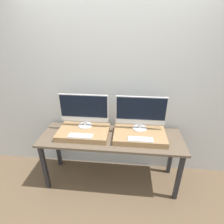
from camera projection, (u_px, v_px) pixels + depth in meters
name	position (u px, v px, depth m)	size (l,w,h in m)	color
ground_plane	(109.00, 196.00, 2.35)	(12.00, 12.00, 0.00)	brown
wall_back	(114.00, 88.00, 2.37)	(8.00, 0.04, 2.60)	silver
workbench	(111.00, 142.00, 2.32)	(1.86, 0.58, 0.76)	brown
wooden_riser_left	(84.00, 132.00, 2.31)	(0.66, 0.42, 0.07)	#99754C
monitor_left	(84.00, 110.00, 2.28)	(0.64, 0.18, 0.46)	silver
keyboard_left	(80.00, 136.00, 2.16)	(0.30, 0.10, 0.01)	silver
wooden_riser_right	(140.00, 135.00, 2.25)	(0.66, 0.42, 0.07)	#99754C
monitor_right	(141.00, 112.00, 2.22)	(0.64, 0.18, 0.46)	silver
keyboard_right	(140.00, 139.00, 2.09)	(0.30, 0.10, 0.01)	silver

